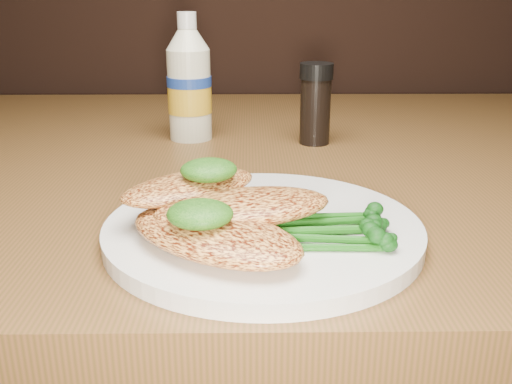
{
  "coord_description": "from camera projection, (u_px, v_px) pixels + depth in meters",
  "views": [
    {
      "loc": [
        -0.0,
        0.35,
        0.95
      ],
      "look_at": [
        0.0,
        0.79,
        0.79
      ],
      "focal_mm": 40.98,
      "sensor_mm": 36.0,
      "label": 1
    }
  ],
  "objects": [
    {
      "name": "mayo_bottle",
      "position": [
        189.0,
        77.0,
        0.77
      ],
      "size": [
        0.08,
        0.08,
        0.16
      ],
      "primitive_type": null,
      "rotation": [
        0.0,
        0.0,
        -0.37
      ],
      "color": "beige",
      "rests_on": "dining_table"
    },
    {
      "name": "chicken_back",
      "position": [
        190.0,
        187.0,
        0.48
      ],
      "size": [
        0.13,
        0.12,
        0.02
      ],
      "primitive_type": "ellipsoid",
      "rotation": [
        0.0,
        0.0,
        0.63
      ],
      "color": "#F3A44D",
      "rests_on": "plate"
    },
    {
      "name": "pesto_front",
      "position": [
        200.0,
        214.0,
        0.42
      ],
      "size": [
        0.06,
        0.05,
        0.02
      ],
      "primitive_type": "ellipsoid",
      "rotation": [
        0.0,
        0.0,
        -0.17
      ],
      "color": "#093708",
      "rests_on": "chicken_front"
    },
    {
      "name": "pepper_grinder",
      "position": [
        315.0,
        104.0,
        0.75
      ],
      "size": [
        0.05,
        0.05,
        0.1
      ],
      "primitive_type": null,
      "rotation": [
        0.0,
        0.0,
        -0.21
      ],
      "color": "black",
      "rests_on": "dining_table"
    },
    {
      "name": "plate",
      "position": [
        263.0,
        230.0,
        0.48
      ],
      "size": [
        0.26,
        0.26,
        0.01
      ],
      "primitive_type": "cylinder",
      "color": "white",
      "rests_on": "dining_table"
    },
    {
      "name": "pesto_back",
      "position": [
        209.0,
        170.0,
        0.48
      ],
      "size": [
        0.05,
        0.05,
        0.02
      ],
      "primitive_type": "ellipsoid",
      "rotation": [
        0.0,
        0.0,
        0.15
      ],
      "color": "#093708",
      "rests_on": "chicken_back"
    },
    {
      "name": "chicken_front",
      "position": [
        215.0,
        235.0,
        0.43
      ],
      "size": [
        0.17,
        0.15,
        0.02
      ],
      "primitive_type": "ellipsoid",
      "rotation": [
        0.0,
        0.0,
        -0.65
      ],
      "color": "#F3A44D",
      "rests_on": "plate"
    },
    {
      "name": "broccolini_bundle",
      "position": [
        319.0,
        225.0,
        0.45
      ],
      "size": [
        0.14,
        0.12,
        0.02
      ],
      "primitive_type": null,
      "rotation": [
        0.0,
        0.0,
        0.18
      ],
      "color": "#175312",
      "rests_on": "plate"
    },
    {
      "name": "chicken_mid",
      "position": [
        244.0,
        207.0,
        0.46
      ],
      "size": [
        0.16,
        0.11,
        0.02
      ],
      "primitive_type": "ellipsoid",
      "rotation": [
        0.0,
        0.0,
        0.28
      ],
      "color": "#F3A44D",
      "rests_on": "plate"
    }
  ]
}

